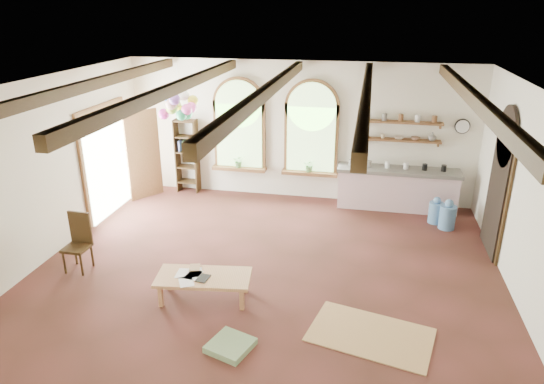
% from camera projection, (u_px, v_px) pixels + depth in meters
% --- Properties ---
extents(floor, '(8.00, 8.00, 0.00)m').
position_uv_depth(floor, '(268.00, 267.00, 8.57)').
color(floor, '#5B2A25').
rests_on(floor, ground).
extents(ceiling_beams, '(6.20, 6.80, 0.18)m').
position_uv_depth(ceiling_beams, '(267.00, 91.00, 7.44)').
color(ceiling_beams, '#3A2812').
rests_on(ceiling_beams, ceiling).
extents(window_left, '(1.30, 0.28, 2.20)m').
position_uv_depth(window_left, '(239.00, 128.00, 11.36)').
color(window_left, brown).
rests_on(window_left, floor).
extents(window_right, '(1.30, 0.28, 2.20)m').
position_uv_depth(window_right, '(311.00, 132.00, 11.05)').
color(window_right, brown).
rests_on(window_right, floor).
extents(left_doorway, '(0.10, 1.90, 2.50)m').
position_uv_depth(left_doorway, '(107.00, 162.00, 10.52)').
color(left_doorway, brown).
rests_on(left_doorway, floor).
extents(right_doorway, '(0.10, 1.30, 2.40)m').
position_uv_depth(right_doorway, '(497.00, 195.00, 8.81)').
color(right_doorway, black).
rests_on(right_doorway, floor).
extents(kitchen_counter, '(2.68, 0.62, 0.94)m').
position_uv_depth(kitchen_counter, '(397.00, 188.00, 10.90)').
color(kitchen_counter, beige).
rests_on(kitchen_counter, floor).
extents(wall_shelf_lower, '(1.70, 0.24, 0.04)m').
position_uv_depth(wall_shelf_lower, '(401.00, 140.00, 10.67)').
color(wall_shelf_lower, brown).
rests_on(wall_shelf_lower, wall_back).
extents(wall_shelf_upper, '(1.70, 0.24, 0.04)m').
position_uv_depth(wall_shelf_upper, '(403.00, 122.00, 10.53)').
color(wall_shelf_upper, brown).
rests_on(wall_shelf_upper, wall_back).
extents(wall_clock, '(0.32, 0.04, 0.32)m').
position_uv_depth(wall_clock, '(462.00, 126.00, 10.38)').
color(wall_clock, black).
rests_on(wall_clock, wall_back).
extents(bookshelf, '(0.53, 0.32, 1.80)m').
position_uv_depth(bookshelf, '(187.00, 156.00, 11.77)').
color(bookshelf, '#3A2812').
rests_on(bookshelf, floor).
extents(coffee_table, '(1.53, 0.85, 0.42)m').
position_uv_depth(coffee_table, '(204.00, 279.00, 7.52)').
color(coffee_table, tan).
rests_on(coffee_table, floor).
extents(side_chair, '(0.42, 0.42, 1.02)m').
position_uv_depth(side_chair, '(78.00, 254.00, 8.41)').
color(side_chair, '#3A2812').
rests_on(side_chair, floor).
extents(floor_mat, '(1.86, 1.39, 0.02)m').
position_uv_depth(floor_mat, '(370.00, 335.00, 6.81)').
color(floor_mat, tan).
rests_on(floor_mat, floor).
extents(floor_cushion, '(0.68, 0.68, 0.09)m').
position_uv_depth(floor_cushion, '(230.00, 345.00, 6.53)').
color(floor_cushion, gray).
rests_on(floor_cushion, floor).
extents(water_jug_a, '(0.30, 0.30, 0.58)m').
position_uv_depth(water_jug_a, '(436.00, 212.00, 10.24)').
color(water_jug_a, '#517FAF').
rests_on(water_jug_a, floor).
extents(water_jug_b, '(0.33, 0.33, 0.64)m').
position_uv_depth(water_jug_b, '(448.00, 216.00, 9.96)').
color(water_jug_b, '#517FAF').
rests_on(water_jug_b, floor).
extents(balloon_cluster, '(0.77, 0.83, 1.15)m').
position_uv_depth(balloon_cluster, '(179.00, 106.00, 10.27)').
color(balloon_cluster, silver).
rests_on(balloon_cluster, floor).
extents(table_book, '(0.22, 0.27, 0.02)m').
position_uv_depth(table_book, '(189.00, 268.00, 7.71)').
color(table_book, olive).
rests_on(table_book, coffee_table).
extents(tablet, '(0.19, 0.26, 0.01)m').
position_uv_depth(tablet, '(203.00, 278.00, 7.43)').
color(tablet, black).
rests_on(tablet, coffee_table).
extents(potted_plant_left, '(0.27, 0.23, 0.30)m').
position_uv_depth(potted_plant_left, '(239.00, 161.00, 11.55)').
color(potted_plant_left, '#598C4C').
rests_on(potted_plant_left, window_left).
extents(potted_plant_right, '(0.27, 0.23, 0.30)m').
position_uv_depth(potted_plant_right, '(310.00, 166.00, 11.24)').
color(potted_plant_right, '#598C4C').
rests_on(potted_plant_right, window_right).
extents(shelf_cup_a, '(0.12, 0.10, 0.10)m').
position_uv_depth(shelf_cup_a, '(367.00, 135.00, 10.78)').
color(shelf_cup_a, white).
rests_on(shelf_cup_a, wall_shelf_lower).
extents(shelf_cup_b, '(0.10, 0.10, 0.09)m').
position_uv_depth(shelf_cup_b, '(383.00, 136.00, 10.72)').
color(shelf_cup_b, beige).
rests_on(shelf_cup_b, wall_shelf_lower).
extents(shelf_bowl_a, '(0.22, 0.22, 0.05)m').
position_uv_depth(shelf_bowl_a, '(399.00, 138.00, 10.66)').
color(shelf_bowl_a, beige).
rests_on(shelf_bowl_a, wall_shelf_lower).
extents(shelf_bowl_b, '(0.20, 0.20, 0.06)m').
position_uv_depth(shelf_bowl_b, '(415.00, 139.00, 10.60)').
color(shelf_bowl_b, '#8C664C').
rests_on(shelf_bowl_b, wall_shelf_lower).
extents(shelf_vase, '(0.18, 0.18, 0.19)m').
position_uv_depth(shelf_vase, '(432.00, 136.00, 10.51)').
color(shelf_vase, slate).
rests_on(shelf_vase, wall_shelf_lower).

